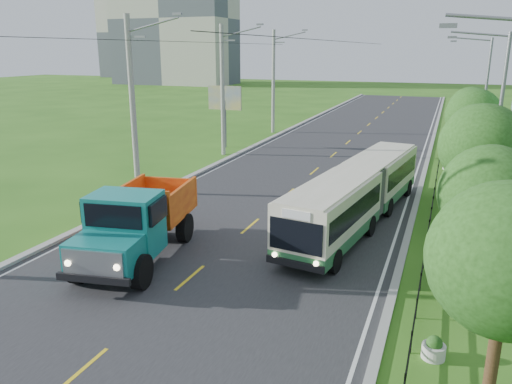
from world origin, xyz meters
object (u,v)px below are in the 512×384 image
Objects in this scene: pole_far at (274,81)px; streetlight_far at (483,93)px; pole_mid at (223,90)px; planter_mid at (445,195)px; tree_front at (509,267)px; tree_fifth at (474,119)px; tree_second at (490,199)px; tree_third at (483,151)px; pole_near at (133,106)px; planter_far at (448,165)px; dump_truck at (137,219)px; bus at (358,191)px; planter_front at (434,349)px; billboard_left at (225,102)px; streetlight_mid at (496,114)px; tree_back at (471,111)px; tree_fourth at (477,138)px; planter_near at (442,245)px.

pole_far is 1.10× the size of streetlight_far.
planter_mid is at bearing -22.54° from pole_mid.
tree_front is 0.97× the size of tree_fifth.
tree_third is (0.00, 6.00, 0.47)m from tree_second.
streetlight_far is (18.90, 19.00, -0.19)m from pole_near.
dump_truck reaches higher than planter_far.
tree_third is at bearing 20.13° from dump_truck.
planter_front is at bearing -60.95° from bus.
billboard_left is (-1.24, 15.00, -1.23)m from pole_near.
tree_second is (18.12, -18.86, -1.57)m from pole_mid.
streetlight_mid reaches higher than bus.
pole_far is at bearing 146.88° from planter_far.
tree_third is 1.09× the size of tree_back.
streetlight_far is at bearing 86.75° from tree_fourth.
tree_third is 18.00m from tree_back.
planter_near is 12.57m from dump_truck.
tree_fifth reaches higher than planter_far.
streetlight_mid is 16.78m from planter_front.
streetlight_mid reaches higher than tree_fifth.
streetlight_mid is at bearing -45.14° from pole_far.
planter_far is at bearing 124.05° from tree_fifth.
planter_far is 0.05× the size of bus.
pole_far is 1.82× the size of tree_back.
planter_mid is (-1.26, 5.86, -3.70)m from tree_third.
tree_fourth is (18.12, 5.14, -1.51)m from pole_near.
planter_far is (-2.04, -6.00, -4.62)m from streetlight_far.
pole_far is 20.70m from planter_far.
streetlight_far reaches higher than planter_front.
dump_truck is at bearing -118.34° from planter_far.
pole_near is 1.10× the size of streetlight_far.
streetlight_mid is at bearing -82.71° from tree_fifth.
pole_mid is 21.13m from dump_truck.
dump_truck is (-12.65, -13.26, -1.89)m from tree_fourth.
tree_fifth is (18.12, -12.86, -1.24)m from pole_far.
billboard_left is 0.70× the size of dump_truck.
streetlight_far reaches higher than planter_mid.
planter_mid is 7.09m from bus.
pole_far reaches higher than planter_mid.
pole_mid is at bearing 143.51° from bus.
planter_near is 16.00m from planter_far.
tree_fifth is 1.12× the size of billboard_left.
tree_fourth is 8.87m from planter_near.
pole_far reaches higher than planter_near.
tree_back is at bearing 93.70° from streetlight_mid.
planter_near is at bearing -104.32° from streetlight_mid.
pole_mid is 1.89× the size of tree_second.
tree_fourth is 8.06× the size of planter_front.
streetlight_far reaches higher than tree_front.
pole_near is 1.67× the size of tree_third.
streetlight_mid reaches higher than tree_fourth.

